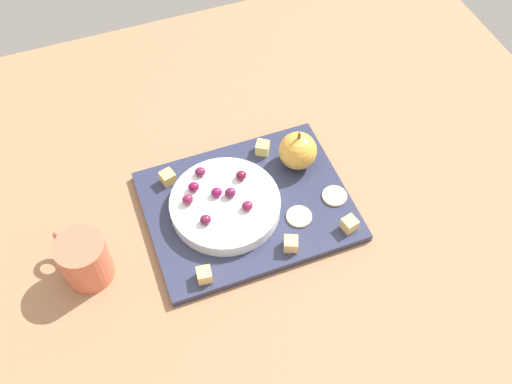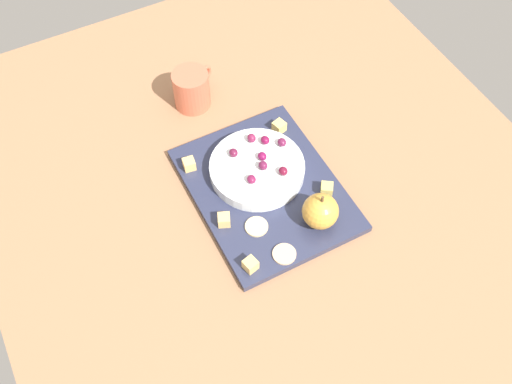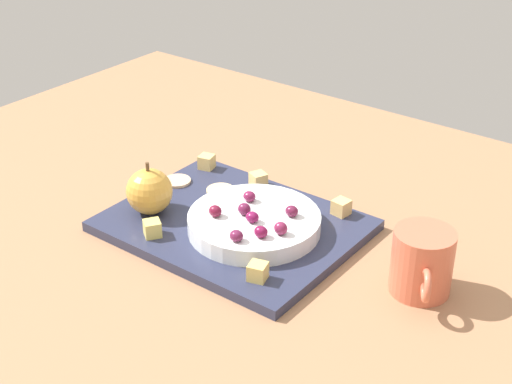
# 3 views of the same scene
# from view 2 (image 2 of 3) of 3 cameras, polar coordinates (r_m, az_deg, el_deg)

# --- Properties ---
(table) EXTENTS (1.24, 1.03, 0.04)m
(table) POSITION_cam_2_polar(r_m,az_deg,el_deg) (1.12, 1.66, -0.93)
(table) COLOR #9B6E4C
(table) RESTS_ON ground
(platter) EXTENTS (0.33, 0.26, 0.01)m
(platter) POSITION_cam_2_polar(r_m,az_deg,el_deg) (1.11, 0.90, 0.24)
(platter) COLOR #2B2F4A
(platter) RESTS_ON table
(serving_dish) EXTENTS (0.18, 0.18, 0.02)m
(serving_dish) POSITION_cam_2_polar(r_m,az_deg,el_deg) (1.11, 0.10, 2.25)
(serving_dish) COLOR white
(serving_dish) RESTS_ON platter
(apple_whole) EXTENTS (0.06, 0.06, 0.06)m
(apple_whole) POSITION_cam_2_polar(r_m,az_deg,el_deg) (1.04, 6.20, -1.85)
(apple_whole) COLOR gold
(apple_whole) RESTS_ON platter
(apple_stem) EXTENTS (0.01, 0.01, 0.01)m
(apple_stem) POSITION_cam_2_polar(r_m,az_deg,el_deg) (1.01, 6.40, -0.68)
(apple_stem) COLOR brown
(apple_stem) RESTS_ON apple_whole
(cheese_cube_0) EXTENTS (0.03, 0.03, 0.02)m
(cheese_cube_0) POSITION_cam_2_polar(r_m,az_deg,el_deg) (1.18, 2.24, 6.30)
(cheese_cube_0) COLOR #F3D36C
(cheese_cube_0) RESTS_ON platter
(cheese_cube_1) EXTENTS (0.03, 0.03, 0.02)m
(cheese_cube_1) POSITION_cam_2_polar(r_m,az_deg,el_deg) (1.05, -3.09, -2.69)
(cheese_cube_1) COLOR #F0C371
(cheese_cube_1) RESTS_ON platter
(cheese_cube_2) EXTENTS (0.03, 0.03, 0.02)m
(cheese_cube_2) POSITION_cam_2_polar(r_m,az_deg,el_deg) (1.01, -0.54, -7.00)
(cheese_cube_2) COLOR #E7C470
(cheese_cube_2) RESTS_ON platter
(cheese_cube_3) EXTENTS (0.03, 0.03, 0.02)m
(cheese_cube_3) POSITION_cam_2_polar(r_m,az_deg,el_deg) (1.09, 6.81, 0.28)
(cheese_cube_3) COLOR #E1CD66
(cheese_cube_3) RESTS_ON platter
(cheese_cube_4) EXTENTS (0.02, 0.02, 0.02)m
(cheese_cube_4) POSITION_cam_2_polar(r_m,az_deg,el_deg) (1.13, -6.44, 2.67)
(cheese_cube_4) COLOR #F3C473
(cheese_cube_4) RESTS_ON platter
(cracker_0) EXTENTS (0.04, 0.04, 0.00)m
(cracker_0) POSITION_cam_2_polar(r_m,az_deg,el_deg) (1.05, 0.05, -3.34)
(cracker_0) COLOR beige
(cracker_0) RESTS_ON platter
(cracker_1) EXTENTS (0.04, 0.04, 0.00)m
(cracker_1) POSITION_cam_2_polar(r_m,az_deg,el_deg) (1.03, 2.73, -5.97)
(cracker_1) COLOR #D9B38C
(cracker_1) RESTS_ON platter
(grape_0) EXTENTS (0.02, 0.02, 0.01)m
(grape_0) POSITION_cam_2_polar(r_m,az_deg,el_deg) (1.07, -0.44, 1.23)
(grape_0) COLOR maroon
(grape_0) RESTS_ON serving_dish
(grape_1) EXTENTS (0.02, 0.02, 0.02)m
(grape_1) POSITION_cam_2_polar(r_m,az_deg,el_deg) (1.09, 2.63, 2.03)
(grape_1) COLOR maroon
(grape_1) RESTS_ON serving_dish
(grape_2) EXTENTS (0.02, 0.02, 0.02)m
(grape_2) POSITION_cam_2_polar(r_m,az_deg,el_deg) (1.09, 0.67, 2.55)
(grape_2) COLOR #611A3C
(grape_2) RESTS_ON serving_dish
(grape_3) EXTENTS (0.02, 0.02, 0.02)m
(grape_3) POSITION_cam_2_polar(r_m,az_deg,el_deg) (1.11, -2.18, 3.79)
(grape_3) COLOR maroon
(grape_3) RESTS_ON serving_dish
(grape_4) EXTENTS (0.02, 0.02, 0.01)m
(grape_4) POSITION_cam_2_polar(r_m,az_deg,el_deg) (1.11, 0.60, 3.45)
(grape_4) COLOR maroon
(grape_4) RESTS_ON serving_dish
(grape_5) EXTENTS (0.02, 0.02, 0.02)m
(grape_5) POSITION_cam_2_polar(r_m,az_deg,el_deg) (1.13, 0.88, 5.00)
(grape_5) COLOR maroon
(grape_5) RESTS_ON serving_dish
(grape_6) EXTENTS (0.02, 0.02, 0.02)m
(grape_6) POSITION_cam_2_polar(r_m,az_deg,el_deg) (1.13, -0.44, 5.20)
(grape_6) COLOR maroon
(grape_6) RESTS_ON serving_dish
(grape_7) EXTENTS (0.02, 0.02, 0.01)m
(grape_7) POSITION_cam_2_polar(r_m,az_deg,el_deg) (1.13, 2.50, 4.79)
(grape_7) COLOR #631B3E
(grape_7) RESTS_ON serving_dish
(cup) EXTENTS (0.08, 0.10, 0.08)m
(cup) POSITION_cam_2_polar(r_m,az_deg,el_deg) (1.23, -6.18, 9.80)
(cup) COLOR #D36549
(cup) RESTS_ON table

